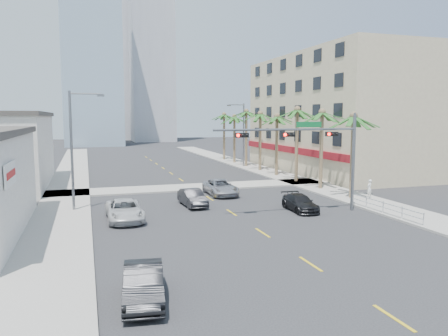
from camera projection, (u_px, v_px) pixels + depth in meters
name	position (u px, v px, depth m)	size (l,w,h in m)	color
ground	(292.00, 252.00, 23.01)	(260.00, 260.00, 0.00)	#262628
sidewalk_right	(310.00, 185.00, 45.54)	(4.00, 120.00, 0.15)	gray
sidewalk_left	(66.00, 197.00, 38.33)	(4.00, 120.00, 0.15)	gray
sidewalk_cross	(194.00, 187.00, 43.83)	(80.00, 4.00, 0.15)	gray
building_right	(342.00, 114.00, 57.15)	(15.25, 28.00, 15.00)	tan
tower_far_left	(92.00, 48.00, 107.78)	(14.00, 14.00, 48.00)	#99B2C6
tower_far_right	(151.00, 38.00, 126.39)	(12.00, 12.00, 60.00)	#ADADB2
tower_far_center	(107.00, 73.00, 138.03)	(16.00, 16.00, 42.00)	#ADADB2
traffic_signal_mast	(316.00, 145.00, 31.69)	(11.12, 0.54, 7.20)	slate
palm_tree_0	(354.00, 117.00, 37.03)	(4.80, 4.80, 7.80)	brown
palm_tree_1	(322.00, 113.00, 41.92)	(4.80, 4.80, 8.16)	brown
palm_tree_2	(297.00, 111.00, 46.80)	(4.80, 4.80, 8.52)	brown
palm_tree_3	(277.00, 117.00, 51.80)	(4.80, 4.80, 7.80)	brown
palm_tree_4	(260.00, 114.00, 56.69)	(4.80, 4.80, 8.16)	brown
palm_tree_5	(246.00, 112.00, 61.57)	(4.80, 4.80, 8.52)	brown
palm_tree_6	(234.00, 117.00, 66.57)	(4.80, 4.80, 7.80)	brown
palm_tree_7	(224.00, 115.00, 71.46)	(4.80, 4.80, 8.16)	brown
streetlight_left	(74.00, 144.00, 32.38)	(2.55, 0.25, 9.00)	slate
streetlight_right	(242.00, 132.00, 61.70)	(2.55, 0.25, 9.00)	slate
guardrail	(383.00, 206.00, 31.70)	(0.08, 8.08, 1.00)	silver
car_parked_mid	(143.00, 284.00, 16.77)	(1.49, 4.28, 1.41)	black
car_parked_far	(125.00, 210.00, 29.91)	(2.37, 5.14, 1.43)	silver
car_lane_left	(192.00, 198.00, 34.79)	(1.44, 4.14, 1.37)	black
car_lane_center	(221.00, 187.00, 39.77)	(2.36, 5.13, 1.43)	#B2B1B6
car_lane_right	(300.00, 203.00, 33.07)	(1.72, 4.22, 1.22)	black
pedestrian	(369.00, 189.00, 37.41)	(0.60, 0.39, 1.63)	white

